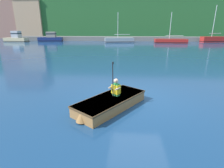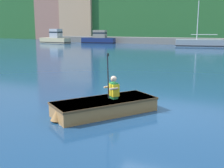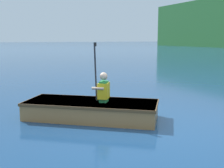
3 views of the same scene
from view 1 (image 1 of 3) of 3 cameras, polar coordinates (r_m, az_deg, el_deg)
name	(u,v)px [view 1 (image 1 of 3)]	position (r m, az deg, el deg)	size (l,w,h in m)	color
ground_plane	(139,99)	(7.27, 8.91, -4.82)	(300.00, 300.00, 0.00)	navy
shoreline_ridge	(129,20)	(55.56, 5.45, 20.19)	(120.00, 20.00, 9.97)	#28602D
waterfront_warehouse_left	(21,10)	(56.94, -27.59, 20.61)	(11.31, 8.02, 14.49)	#9E6B5B
waterfront_office_block_center	(37,20)	(55.57, -23.37, 18.70)	(7.04, 9.73, 9.59)	tan
marina_dock	(129,39)	(39.33, 5.55, 14.51)	(50.82, 2.40, 0.90)	slate
moored_boat_dock_west_end	(119,40)	(35.18, 2.35, 14.13)	(5.88, 3.03, 5.49)	#9EA3A8
moored_boat_dock_west_inner	(51,38)	(39.84, -19.39, 14.00)	(5.06, 1.99, 1.95)	navy
moored_boat_dock_center_near	(171,41)	(35.41, 18.60, 13.16)	(5.93, 1.83, 5.40)	red
moored_boat_dock_center_far	(212,39)	(40.45, 29.91, 12.51)	(4.74, 2.37, 6.75)	red
moored_boat_dock_east_inner	(16,38)	(41.44, -28.82, 12.97)	(5.00, 2.13, 2.13)	#CCB789
rowboat_foreground	(110,102)	(6.33, -0.62, -5.96)	(2.61, 3.00, 0.39)	#A3703D
person_paddler	(116,88)	(6.38, 1.25, -1.28)	(0.45, 0.45, 1.28)	#267F3F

